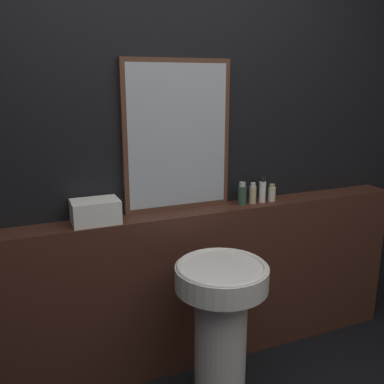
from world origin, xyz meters
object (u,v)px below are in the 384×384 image
(conditioner_bottle, at_px, (253,194))
(body_wash_bottle, at_px, (272,193))
(lotion_bottle, at_px, (262,191))
(pedestal_sink, at_px, (221,325))
(mirror, at_px, (178,136))
(shampoo_bottle, at_px, (242,194))
(towel_stack, at_px, (95,211))

(conditioner_bottle, relative_size, body_wash_bottle, 1.20)
(body_wash_bottle, bearing_deg, lotion_bottle, -180.00)
(pedestal_sink, distance_m, body_wash_bottle, 0.87)
(mirror, height_order, body_wash_bottle, mirror)
(shampoo_bottle, height_order, conditioner_bottle, shampoo_bottle)
(mirror, distance_m, shampoo_bottle, 0.51)
(shampoo_bottle, relative_size, body_wash_bottle, 1.30)
(lotion_bottle, height_order, body_wash_bottle, lotion_bottle)
(mirror, height_order, lotion_bottle, mirror)
(conditioner_bottle, xyz_separation_m, body_wash_bottle, (0.13, 0.00, -0.01))
(pedestal_sink, relative_size, mirror, 1.01)
(mirror, relative_size, shampoo_bottle, 6.09)
(lotion_bottle, bearing_deg, mirror, 171.86)
(lotion_bottle, bearing_deg, pedestal_sink, -137.49)
(shampoo_bottle, relative_size, conditioner_bottle, 1.08)
(pedestal_sink, bearing_deg, towel_stack, 137.53)
(towel_stack, height_order, body_wash_bottle, towel_stack)
(shampoo_bottle, xyz_separation_m, body_wash_bottle, (0.20, 0.00, -0.01))
(shampoo_bottle, xyz_separation_m, conditioner_bottle, (0.07, 0.00, -0.00))
(pedestal_sink, height_order, body_wash_bottle, body_wash_bottle)
(conditioner_bottle, bearing_deg, body_wash_bottle, 0.00)
(shampoo_bottle, height_order, body_wash_bottle, shampoo_bottle)
(lotion_bottle, bearing_deg, conditioner_bottle, 180.00)
(conditioner_bottle, height_order, body_wash_bottle, conditioner_bottle)
(body_wash_bottle, bearing_deg, towel_stack, -180.00)
(pedestal_sink, xyz_separation_m, lotion_bottle, (0.49, 0.45, 0.52))
(towel_stack, distance_m, conditioner_bottle, 0.92)
(pedestal_sink, bearing_deg, shampoo_bottle, 51.75)
(shampoo_bottle, bearing_deg, mirror, 168.93)
(mirror, bearing_deg, pedestal_sink, -88.28)
(towel_stack, xyz_separation_m, body_wash_bottle, (1.05, 0.00, -0.01))
(pedestal_sink, height_order, mirror, mirror)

